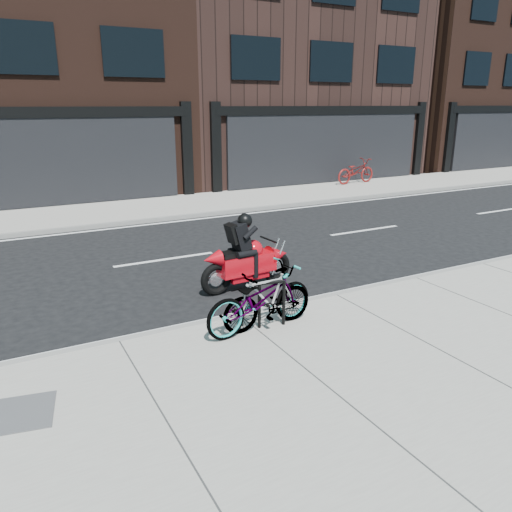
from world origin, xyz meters
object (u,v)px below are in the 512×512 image
bicycle_front (260,299)px  bicycle_far (356,171)px  bicycle_rear (268,299)px  motorcycle (251,257)px  utility_grate (19,413)px  bike_rack (272,300)px

bicycle_front → bicycle_far: size_ratio=0.94×
bicycle_far → bicycle_front: bearing=130.7°
bicycle_rear → bicycle_far: size_ratio=0.77×
bicycle_front → motorcycle: 2.21m
utility_grate → bicycle_far: bearing=39.6°
bicycle_front → motorcycle: (0.89, 2.02, -0.01)m
bicycle_far → motorcycle: bearing=127.4°
utility_grate → motorcycle: bearing=31.8°
bike_rack → utility_grate: size_ratio=1.02×
bicycle_far → utility_grate: size_ratio=2.73×
bicycle_front → motorcycle: motorcycle is taller
bike_rack → motorcycle: bearing=71.3°
motorcycle → utility_grate: size_ratio=2.73×
bicycle_rear → utility_grate: bicycle_rear is taller
bike_rack → bicycle_far: bearing=46.4°
bicycle_rear → bicycle_far: bearing=134.0°
bicycle_rear → bicycle_far: bicycle_far is taller
bicycle_front → motorcycle: bearing=-31.0°
bicycle_rear → motorcycle: motorcycle is taller
bicycle_rear → utility_grate: 3.73m
motorcycle → utility_grate: motorcycle is taller
bicycle_front → bicycle_far: (10.87, 11.18, 0.03)m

